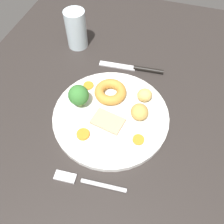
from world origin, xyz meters
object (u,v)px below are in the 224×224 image
(yorkshire_pudding, at_px, (110,92))
(roast_potato_left, at_px, (140,112))
(dinner_plate, at_px, (112,116))
(carrot_coin_side, at_px, (88,85))
(water_glass, at_px, (76,29))
(broccoli_floret, at_px, (79,95))
(roast_potato_right, at_px, (145,95))
(knife, at_px, (137,68))
(meat_slice_main, at_px, (108,121))
(carrot_coin_front, at_px, (83,134))
(fork, at_px, (88,182))
(carrot_coin_back, at_px, (138,140))

(yorkshire_pudding, bearing_deg, roast_potato_left, -116.61)
(dinner_plate, xyz_separation_m, carrot_coin_side, (0.07, 0.09, 0.01))
(water_glass, bearing_deg, broccoli_floret, -156.62)
(roast_potato_left, distance_m, roast_potato_right, 0.05)
(yorkshire_pudding, bearing_deg, knife, -17.98)
(meat_slice_main, xyz_separation_m, roast_potato_left, (0.04, -0.07, 0.01))
(carrot_coin_front, distance_m, broccoli_floret, 0.09)
(roast_potato_right, height_order, knife, roast_potato_right)
(roast_potato_right, xyz_separation_m, carrot_coin_front, (-0.14, 0.11, -0.01))
(broccoli_floret, bearing_deg, meat_slice_main, -110.51)
(water_glass, bearing_deg, knife, -104.19)
(fork, bearing_deg, yorkshire_pudding, -88.75)
(water_glass, bearing_deg, roast_potato_left, -131.47)
(broccoli_floret, relative_size, water_glass, 0.53)
(meat_slice_main, distance_m, roast_potato_right, 0.11)
(fork, height_order, knife, knife)
(roast_potato_left, bearing_deg, dinner_plate, 102.64)
(knife, xyz_separation_m, water_glass, (0.05, 0.20, 0.05))
(broccoli_floret, distance_m, water_glass, 0.24)
(carrot_coin_side, height_order, broccoli_floret, broccoli_floret)
(roast_potato_right, distance_m, knife, 0.12)
(carrot_coin_back, height_order, carrot_coin_side, same)
(meat_slice_main, xyz_separation_m, broccoli_floret, (0.03, 0.08, 0.03))
(dinner_plate, height_order, roast_potato_left, roast_potato_left)
(broccoli_floret, xyz_separation_m, knife, (0.17, -0.10, -0.04))
(roast_potato_right, relative_size, carrot_coin_front, 1.25)
(water_glass, bearing_deg, meat_slice_main, -144.95)
(carrot_coin_back, bearing_deg, roast_potato_right, 6.70)
(yorkshire_pudding, height_order, knife, yorkshire_pudding)
(carrot_coin_back, height_order, fork, carrot_coin_back)
(meat_slice_main, height_order, roast_potato_left, roast_potato_left)
(carrot_coin_back, xyz_separation_m, water_glass, (0.28, 0.26, 0.04))
(meat_slice_main, distance_m, fork, 0.15)
(carrot_coin_front, relative_size, broccoli_floret, 0.50)
(dinner_plate, distance_m, carrot_coin_side, 0.11)
(water_glass, bearing_deg, roast_potato_right, -123.39)
(roast_potato_right, height_order, water_glass, water_glass)
(carrot_coin_front, xyz_separation_m, knife, (0.25, -0.06, -0.01))
(yorkshire_pudding, xyz_separation_m, carrot_coin_front, (-0.13, 0.02, -0.01))
(broccoli_floret, relative_size, fork, 0.39)
(roast_potato_left, relative_size, knife, 0.23)
(roast_potato_left, bearing_deg, carrot_coin_side, 70.09)
(carrot_coin_front, height_order, water_glass, water_glass)
(carrot_coin_back, bearing_deg, carrot_coin_side, 54.18)
(roast_potato_right, xyz_separation_m, carrot_coin_back, (-0.12, -0.01, -0.01))
(meat_slice_main, bearing_deg, yorkshire_pudding, 13.13)
(yorkshire_pudding, height_order, carrot_coin_side, yorkshire_pudding)
(dinner_plate, relative_size, carrot_coin_back, 10.62)
(carrot_coin_back, bearing_deg, roast_potato_left, 12.46)
(dinner_plate, height_order, knife, dinner_plate)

